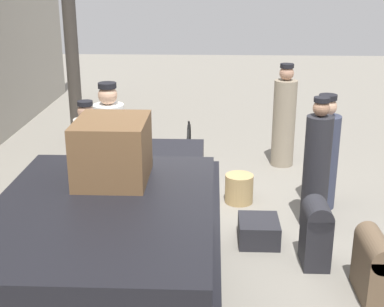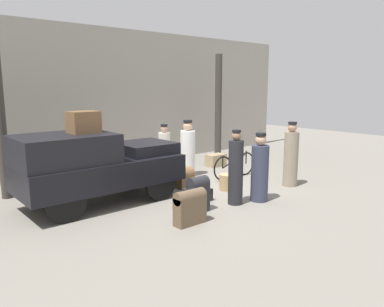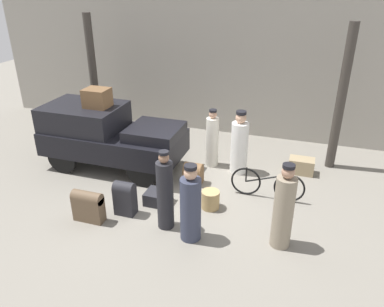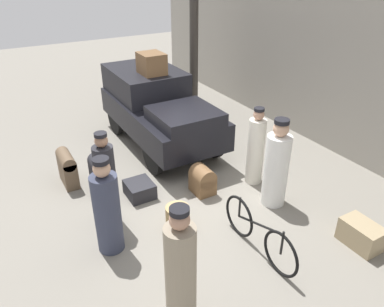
{
  "view_description": "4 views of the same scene",
  "coord_description": "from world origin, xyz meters",
  "views": [
    {
      "loc": [
        -6.25,
        -0.07,
        3.17
      ],
      "look_at": [
        0.2,
        0.2,
        0.95
      ],
      "focal_mm": 50.0,
      "sensor_mm": 36.0,
      "label": 1
    },
    {
      "loc": [
        -5.95,
        -7.03,
        2.67
      ],
      "look_at": [
        0.2,
        0.2,
        0.95
      ],
      "focal_mm": 35.0,
      "sensor_mm": 36.0,
      "label": 2
    },
    {
      "loc": [
        2.64,
        -7.26,
        4.71
      ],
      "look_at": [
        0.2,
        0.2,
        0.95
      ],
      "focal_mm": 35.0,
      "sensor_mm": 36.0,
      "label": 3
    },
    {
      "loc": [
        5.3,
        -2.74,
        4.13
      ],
      "look_at": [
        0.2,
        0.2,
        0.95
      ],
      "focal_mm": 35.0,
      "sensor_mm": 36.0,
      "label": 4
    }
  ],
  "objects": [
    {
      "name": "bicycle",
      "position": [
        1.97,
        0.35,
        0.36
      ],
      "size": [
        1.7,
        0.04,
        0.75
      ],
      "color": "black",
      "rests_on": "ground"
    },
    {
      "name": "suitcase_small_leather",
      "position": [
        2.66,
        1.87,
        0.2
      ],
      "size": [
        0.64,
        0.41,
        0.4
      ],
      "color": "#9E8966",
      "rests_on": "ground"
    },
    {
      "name": "canopy_pillar_left",
      "position": [
        -3.71,
        2.51,
        1.88
      ],
      "size": [
        0.24,
        0.24,
        3.76
      ],
      "color": "#38332D",
      "rests_on": "ground"
    },
    {
      "name": "station_building_facade",
      "position": [
        0.0,
        4.08,
        2.25
      ],
      "size": [
        16.0,
        0.15,
        4.5
      ],
      "color": "gray",
      "rests_on": "ground"
    },
    {
      "name": "wicker_basket",
      "position": [
        0.84,
        -0.45,
        0.21
      ],
      "size": [
        0.4,
        0.4,
        0.41
      ],
      "color": "tan",
      "rests_on": "ground"
    },
    {
      "name": "porter_with_bicycle",
      "position": [
        0.75,
        -1.59,
        0.73
      ],
      "size": [
        0.41,
        0.41,
        1.61
      ],
      "color": "#33384C",
      "rests_on": "ground"
    },
    {
      "name": "suitcase_tan_flat",
      "position": [
        -0.34,
        -0.64,
        0.15
      ],
      "size": [
        0.55,
        0.49,
        0.29
      ],
      "color": "#232328",
      "rests_on": "ground"
    },
    {
      "name": "suitcase_black_upright",
      "position": [
        0.15,
        0.47,
        0.28
      ],
      "size": [
        0.45,
        0.38,
        0.55
      ],
      "color": "brown",
      "rests_on": "ground"
    },
    {
      "name": "conductor_in_dark_uniform",
      "position": [
        0.32,
        1.57,
        0.73
      ],
      "size": [
        0.33,
        0.33,
        1.59
      ],
      "color": "silver",
      "rests_on": "ground"
    },
    {
      "name": "truck",
      "position": [
        -2.29,
        0.68,
        0.93
      ],
      "size": [
        3.66,
        1.65,
        1.66
      ],
      "color": "black",
      "rests_on": "ground"
    },
    {
      "name": "ground_plane",
      "position": [
        0.0,
        0.0,
        0.0
      ],
      "size": [
        30.0,
        30.0,
        0.0
      ],
      "primitive_type": "plane",
      "color": "gray"
    },
    {
      "name": "trunk_on_truck_roof",
      "position": [
        -2.49,
        0.68,
        1.89
      ],
      "size": [
        0.61,
        0.53,
        0.47
      ],
      "color": "brown",
      "rests_on": "truck"
    },
    {
      "name": "porter_standing_middle",
      "position": [
        2.45,
        -1.25,
        0.79
      ],
      "size": [
        0.38,
        0.38,
        1.74
      ],
      "color": "gray",
      "rests_on": "ground"
    },
    {
      "name": "trunk_wicker_pale",
      "position": [
        -0.85,
        -1.23,
        0.41
      ],
      "size": [
        0.44,
        0.29,
        0.77
      ],
      "color": "#232328",
      "rests_on": "ground"
    },
    {
      "name": "porter_lifting_near_truck",
      "position": [
        1.08,
        1.43,
        0.76
      ],
      "size": [
        0.44,
        0.44,
        1.68
      ],
      "color": "white",
      "rests_on": "ground"
    },
    {
      "name": "porter_carrying_trunk",
      "position": [
        0.15,
        -1.38,
        0.79
      ],
      "size": [
        0.34,
        0.34,
        1.71
      ],
      "color": "#232328",
      "rests_on": "ground"
    },
    {
      "name": "trunk_barrel_dark",
      "position": [
        -1.46,
        -1.7,
        0.37
      ],
      "size": [
        0.65,
        0.26,
        0.69
      ],
      "color": "brown",
      "rests_on": "ground"
    }
  ]
}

